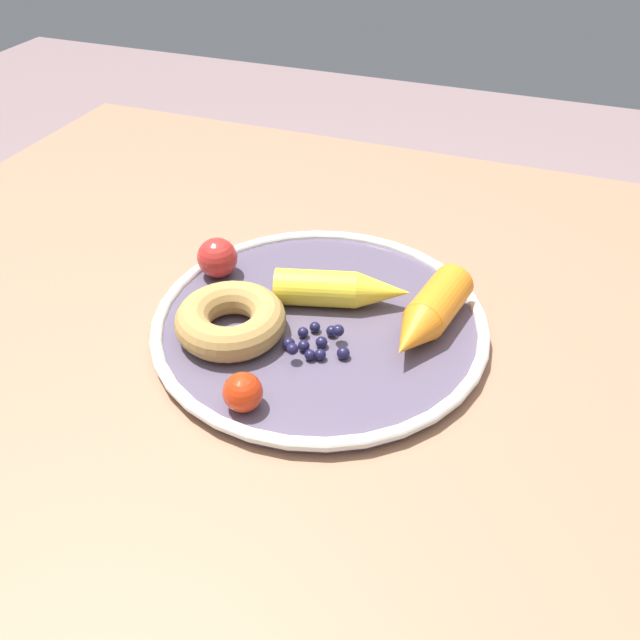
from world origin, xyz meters
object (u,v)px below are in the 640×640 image
(dining_table, at_px, (283,398))
(tomato_mid, at_px, (243,392))
(donut, at_px, (231,320))
(tomato_near, at_px, (217,258))
(blueberry_pile, at_px, (316,342))
(carrot_yellow, at_px, (343,290))
(plate, at_px, (320,322))
(carrot_orange, at_px, (428,315))

(dining_table, bearing_deg, tomato_mid, 98.59)
(dining_table, distance_m, donut, 0.13)
(tomato_near, bearing_deg, tomato_mid, 123.52)
(tomato_mid, bearing_deg, tomato_near, -56.48)
(blueberry_pile, height_order, tomato_mid, tomato_mid)
(tomato_near, bearing_deg, blueberry_pile, 151.59)
(donut, bearing_deg, carrot_yellow, -135.86)
(blueberry_pile, bearing_deg, plate, -74.26)
(dining_table, xyz_separation_m, tomato_mid, (-0.02, 0.11, 0.12))
(donut, relative_size, tomato_mid, 3.10)
(tomato_near, bearing_deg, plate, 164.68)
(plate, xyz_separation_m, tomato_mid, (0.02, 0.13, 0.02))
(carrot_orange, bearing_deg, carrot_yellow, -8.62)
(blueberry_pile, bearing_deg, tomato_near, -28.41)
(carrot_yellow, distance_m, donut, 0.12)
(dining_table, xyz_separation_m, carrot_orange, (-0.14, -0.04, 0.12))
(carrot_orange, xyz_separation_m, carrot_yellow, (0.09, -0.01, -0.00))
(carrot_yellow, height_order, donut, carrot_yellow)
(dining_table, distance_m, tomato_mid, 0.16)
(dining_table, xyz_separation_m, donut, (0.04, 0.03, 0.12))
(carrot_yellow, distance_m, tomato_mid, 0.16)
(carrot_orange, xyz_separation_m, tomato_mid, (0.12, 0.15, -0.00))
(dining_table, xyz_separation_m, plate, (-0.04, -0.02, 0.10))
(carrot_orange, height_order, carrot_yellow, carrot_orange)
(dining_table, bearing_deg, carrot_yellow, -133.48)
(donut, height_order, tomato_mid, same)
(donut, bearing_deg, tomato_near, -55.64)
(carrot_orange, height_order, blueberry_pile, carrot_orange)
(donut, xyz_separation_m, blueberry_pile, (-0.08, -0.01, -0.01))
(dining_table, height_order, plate, plate)
(plate, distance_m, tomato_near, 0.13)
(plate, bearing_deg, blueberry_pile, 105.74)
(tomato_near, distance_m, tomato_mid, 0.20)
(dining_table, relative_size, tomato_mid, 31.55)
(tomato_mid, bearing_deg, plate, -98.05)
(dining_table, distance_m, blueberry_pile, 0.12)
(carrot_orange, xyz_separation_m, tomato_near, (0.23, -0.02, 0.00))
(donut, relative_size, tomato_near, 2.45)
(plate, bearing_deg, carrot_orange, -169.84)
(blueberry_pile, bearing_deg, dining_table, -25.33)
(plate, height_order, tomato_near, tomato_near)
(blueberry_pile, bearing_deg, carrot_yellow, -90.38)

